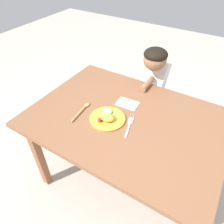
{
  "coord_description": "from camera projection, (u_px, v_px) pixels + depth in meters",
  "views": [
    {
      "loc": [
        0.46,
        -0.94,
        1.69
      ],
      "look_at": [
        -0.1,
        -0.02,
        0.76
      ],
      "focal_mm": 33.56,
      "sensor_mm": 36.0,
      "label": 1
    }
  ],
  "objects": [
    {
      "name": "fork",
      "position": [
        129.0,
        125.0,
        1.35
      ],
      "size": [
        0.08,
        0.23,
        0.01
      ],
      "rotation": [
        0.0,
        0.0,
        1.84
      ],
      "color": "silver",
      "rests_on": "dining_table"
    },
    {
      "name": "napkin",
      "position": [
        127.0,
        104.0,
        1.52
      ],
      "size": [
        0.16,
        0.12,
        0.0
      ],
      "primitive_type": "cube",
      "rotation": [
        0.0,
        0.0,
        0.07
      ],
      "color": "white",
      "rests_on": "dining_table"
    },
    {
      "name": "person",
      "position": [
        153.0,
        90.0,
        1.89
      ],
      "size": [
        0.18,
        0.41,
        1.03
      ],
      "rotation": [
        0.0,
        0.0,
        3.14
      ],
      "color": "#454274",
      "rests_on": "ground_plane"
    },
    {
      "name": "plate",
      "position": [
        107.0,
        118.0,
        1.38
      ],
      "size": [
        0.24,
        0.24,
        0.06
      ],
      "color": "gold",
      "rests_on": "dining_table"
    },
    {
      "name": "ground_plane",
      "position": [
        123.0,
        178.0,
        1.89
      ],
      "size": [
        8.0,
        8.0,
        0.0
      ],
      "primitive_type": "plane",
      "color": "beige"
    },
    {
      "name": "spoon",
      "position": [
        82.0,
        110.0,
        1.45
      ],
      "size": [
        0.05,
        0.22,
        0.02
      ],
      "rotation": [
        0.0,
        0.0,
        1.67
      ],
      "color": "tan",
      "rests_on": "dining_table"
    },
    {
      "name": "dining_table",
      "position": [
        126.0,
        126.0,
        1.46
      ],
      "size": [
        1.29,
        0.93,
        0.74
      ],
      "color": "brown",
      "rests_on": "ground_plane"
    }
  ]
}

